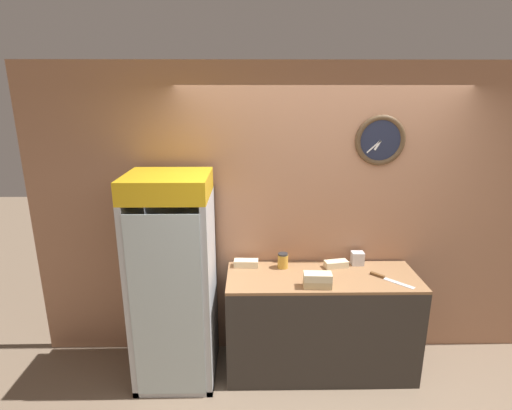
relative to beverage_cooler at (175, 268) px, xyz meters
name	(u,v)px	position (x,y,z in m)	size (l,w,h in m)	color
wall_back	(319,215)	(1.28, 0.35, 0.36)	(5.20, 0.10, 2.70)	#AD7A5B
prep_counter	(320,323)	(1.27, 0.00, -0.54)	(1.65, 0.60, 0.92)	#332D28
beverage_cooler	(175,268)	(0.00, 0.00, 0.00)	(0.66, 0.68, 1.83)	#B2B7BC
sandwich_stack_bottom	(317,284)	(1.19, -0.20, -0.05)	(0.23, 0.12, 0.06)	tan
sandwich_stack_middle	(318,277)	(1.19, -0.20, 0.02)	(0.23, 0.12, 0.06)	beige
sandwich_flat_left	(336,264)	(1.42, 0.17, -0.05)	(0.22, 0.13, 0.06)	beige
sandwich_flat_right	(246,263)	(0.61, 0.20, -0.05)	(0.22, 0.10, 0.06)	beige
chefs_knife	(385,278)	(1.79, -0.07, -0.07)	(0.30, 0.30, 0.02)	silver
condiment_jar	(283,261)	(0.94, 0.17, -0.01)	(0.09, 0.09, 0.14)	gold
napkin_dispenser	(357,258)	(1.63, 0.23, -0.02)	(0.11, 0.09, 0.12)	silver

